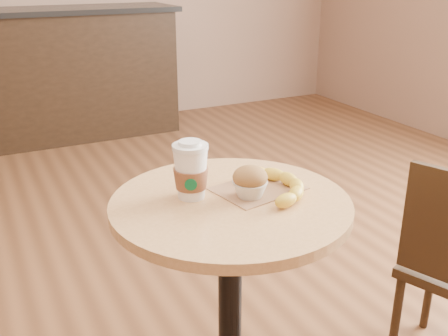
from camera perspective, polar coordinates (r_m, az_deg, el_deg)
name	(u,v)px	position (r m, az deg, el deg)	size (l,w,h in m)	color
cafe_table	(230,272)	(1.55, 0.67, -11.26)	(0.67, 0.67, 0.75)	black
service_counter	(35,76)	(4.49, -19.90, 9.37)	(2.30, 0.65, 1.04)	black
kraft_bag	(258,188)	(1.51, 3.75, -2.24)	(0.24, 0.18, 0.00)	#916746
coffee_cup	(191,172)	(1.43, -3.63, -0.49)	(0.10, 0.10, 0.16)	white
muffin	(250,182)	(1.44, 2.85, -1.51)	(0.10, 0.10, 0.09)	silver
banana	(279,184)	(1.49, 5.98, -1.71)	(0.16, 0.28, 0.04)	gold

